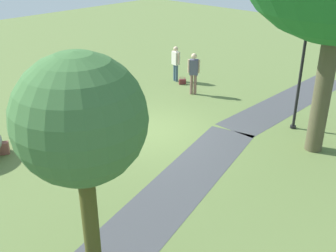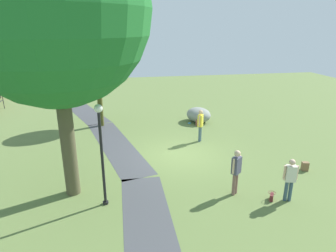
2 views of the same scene
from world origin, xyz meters
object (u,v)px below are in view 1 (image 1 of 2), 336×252
Objects in this scene: backpack_by_boulder at (4,148)px; man_near_boulder at (84,105)px; passerby_on_path at (194,71)px; young_tree_near_path at (80,122)px; spare_backpack_on_lawn at (113,77)px; woman_with_handbag at (176,61)px; handbag_on_grass at (182,81)px; lamp_post at (302,66)px.

man_near_boulder is at bearing 166.36° from backpack_by_boulder.
man_near_boulder is 1.00× the size of passerby_on_path.
young_tree_near_path is 12.51m from spare_backpack_on_lawn.
woman_with_handbag is 6.45m from man_near_boulder.
handbag_on_grass is at bearing 126.07° from spare_backpack_on_lawn.
lamp_post is 6.45m from handbag_on_grass.
passerby_on_path is at bearing 177.69° from man_near_boulder.
young_tree_near_path reaches higher than passerby_on_path.
man_near_boulder is (6.27, 1.52, 0.10)m from woman_with_handbag.
passerby_on_path is (-0.19, -4.83, -1.22)m from lamp_post.
woman_with_handbag is at bearing -145.24° from young_tree_near_path.
woman_with_handbag reaches higher than spare_backpack_on_lawn.
spare_backpack_on_lawn is at bearing -131.41° from young_tree_near_path.
passerby_on_path reaches higher than handbag_on_grass.
lamp_post reaches higher than passerby_on_path.
man_near_boulder is 5.50m from passerby_on_path.
lamp_post is 9.28× the size of spare_backpack_on_lawn.
handbag_on_grass is 0.94× the size of spare_backpack_on_lawn.
backpack_by_boulder is at bearing 23.31° from spare_backpack_on_lawn.
woman_with_handbag is 4.14× the size of backpack_by_boulder.
spare_backpack_on_lawn reaches higher than handbag_on_grass.
young_tree_near_path is 2.55× the size of passerby_on_path.
handbag_on_grass is at bearing -147.05° from young_tree_near_path.
backpack_by_boulder is (8.16, -0.87, -0.86)m from passerby_on_path.
backpack_by_boulder is at bearing -6.07° from passerby_on_path.
man_near_boulder is at bearing 13.59° from woman_with_handbag.
man_near_boulder is at bearing 40.56° from spare_backpack_on_lawn.
man_near_boulder reaches higher than spare_backpack_on_lawn.
lamp_post is 2.24× the size of woman_with_handbag.
young_tree_near_path is at bearing 34.76° from woman_with_handbag.
young_tree_near_path is at bearing 48.59° from spare_backpack_on_lawn.
lamp_post is 6.77m from woman_with_handbag.
handbag_on_grass is (-0.84, -6.02, -2.14)m from lamp_post.
backpack_by_boulder is at bearing -100.43° from young_tree_near_path.
passerby_on_path is 8.25m from backpack_by_boulder.
man_near_boulder is at bearing -2.31° from passerby_on_path.
lamp_post is at bearing 87.70° from passerby_on_path.
woman_with_handbag is 0.92× the size of passerby_on_path.
woman_with_handbag is 9.01m from backpack_by_boulder.
young_tree_near_path is at bearing 29.45° from passerby_on_path.
spare_backpack_on_lawn is (1.28, -3.83, -0.86)m from passerby_on_path.
lamp_post is (-9.09, -0.41, -1.11)m from young_tree_near_path.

